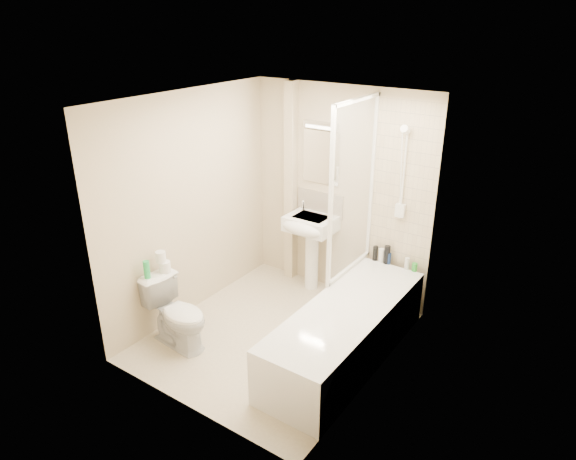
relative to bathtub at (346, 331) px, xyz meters
The scene contains 25 objects.
floor 0.81m from the bathtub, behind, with size 2.50×2.50×0.00m, color beige.
wall_back 1.64m from the bathtub, 123.21° to the left, with size 2.20×0.02×2.40m, color beige.
wall_left 2.06m from the bathtub, behind, with size 0.02×2.50×2.40m, color beige.
wall_right 0.98m from the bathtub, 16.57° to the right, with size 0.02×2.50×2.40m, color beige.
ceiling 2.24m from the bathtub, behind, with size 2.20×2.50×0.02m, color white.
tile_back 1.61m from the bathtub, 90.00° to the left, with size 0.70×0.01×1.75m, color beige.
tile_right 1.19m from the bathtub, ahead, with size 0.01×2.10×1.75m, color beige.
pipe_boxing 1.97m from the bathtub, 141.60° to the left, with size 0.12×0.12×2.40m, color beige.
splashback 1.68m from the bathtub, 131.20° to the left, with size 0.60×0.01×0.30m, color beige.
mirror 1.99m from the bathtub, 131.25° to the left, with size 0.46×0.01×0.60m, color white.
strip_light 2.23m from the bathtub, 131.83° to the left, with size 0.42×0.07×0.07m, color silver.
bathtub is the anchor object (origin of this frame).
shower_screen 1.40m from the bathtub, 116.76° to the left, with size 0.04×0.92×1.80m.
shower_fixture 1.66m from the bathtub, 90.09° to the left, with size 0.10×0.16×0.99m.
pedestal_sink 1.42m from the bathtub, 137.56° to the left, with size 0.55×0.50×1.06m.
bottle_black_a 1.13m from the bathtub, 101.92° to the left, with size 0.06×0.06×0.17m, color black.
bottle_white_a 1.12m from the bathtub, 98.02° to the left, with size 0.06×0.06×0.15m, color white.
bottle_black_b 1.12m from the bathtub, 94.59° to the left, with size 0.06×0.06×0.21m, color black.
bottle_blue 1.11m from the bathtub, 93.23° to the left, with size 0.05×0.05×0.13m, color navy.
bottle_white_b 1.11m from the bathtub, 81.91° to the left, with size 0.05×0.05×0.13m, color silver.
bottle_green 1.12m from the bathtub, 77.38° to the left, with size 0.06×0.06×0.09m, color green.
toilet 1.65m from the bathtub, 152.99° to the right, with size 0.72×0.45×0.70m, color white.
toilet_roll_lower 1.88m from the bathtub, 159.30° to the right, with size 0.11×0.11×0.11m, color white.
toilet_roll_upper 1.94m from the bathtub, 159.02° to the right, with size 0.10×0.10×0.11m, color white.
green_bottle 2.00m from the bathtub, 154.42° to the right, with size 0.06×0.06×0.18m, color green.
Camera 1 is at (2.62, -3.58, 3.09)m, focal length 32.00 mm.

